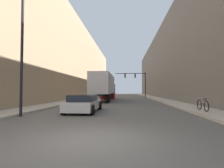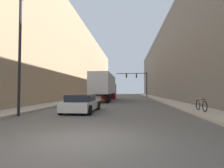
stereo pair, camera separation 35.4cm
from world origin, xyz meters
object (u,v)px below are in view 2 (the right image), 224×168
(sedan_car, at_px, (82,103))
(semi_truck, at_px, (105,86))
(street_lamp, at_px, (20,38))
(traffic_signal_gantry, at_px, (139,80))
(parked_bicycle, at_px, (201,105))

(sedan_car, bearing_deg, semi_truck, 91.09)
(semi_truck, xyz_separation_m, street_lamp, (-2.93, -16.57, 2.59))
(semi_truck, relative_size, traffic_signal_gantry, 1.92)
(parked_bicycle, bearing_deg, semi_truck, 121.25)
(street_lamp, bearing_deg, traffic_signal_gantry, 73.18)
(semi_truck, xyz_separation_m, traffic_signal_gantry, (5.82, 12.38, 1.78))
(sedan_car, distance_m, traffic_signal_gantry, 27.30)
(street_lamp, bearing_deg, semi_truck, 79.97)
(street_lamp, bearing_deg, parked_bicycle, 12.23)
(semi_truck, height_order, parked_bicycle, semi_truck)
(street_lamp, xyz_separation_m, parked_bicycle, (11.48, 2.49, -4.22))
(sedan_car, xyz_separation_m, traffic_signal_gantry, (5.55, 26.51, 3.34))
(sedan_car, bearing_deg, street_lamp, -142.70)
(sedan_car, height_order, parked_bicycle, sedan_car)
(semi_truck, distance_m, sedan_car, 14.23)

